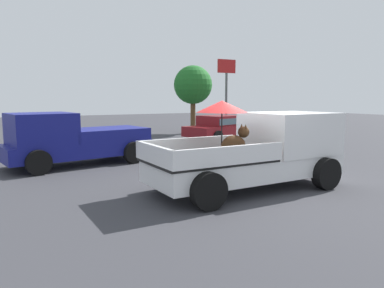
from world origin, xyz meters
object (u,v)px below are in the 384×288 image
(motel_sign, at_px, (226,81))
(pickup_truck_red, at_px, (72,140))
(pickup_truck_main, at_px, (261,150))
(parked_sedan_near, at_px, (221,126))

(motel_sign, bearing_deg, pickup_truck_red, -145.51)
(pickup_truck_main, height_order, motel_sign, motel_sign)
(motel_sign, bearing_deg, pickup_truck_main, -121.44)
(pickup_truck_main, height_order, parked_sedan_near, pickup_truck_main)
(pickup_truck_red, xyz_separation_m, parked_sedan_near, (8.48, 3.67, -0.13))
(pickup_truck_red, bearing_deg, pickup_truck_main, 114.17)
(pickup_truck_red, height_order, parked_sedan_near, pickup_truck_red)
(pickup_truck_red, distance_m, motel_sign, 14.73)
(parked_sedan_near, bearing_deg, pickup_truck_main, -134.62)
(pickup_truck_red, relative_size, parked_sedan_near, 1.09)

